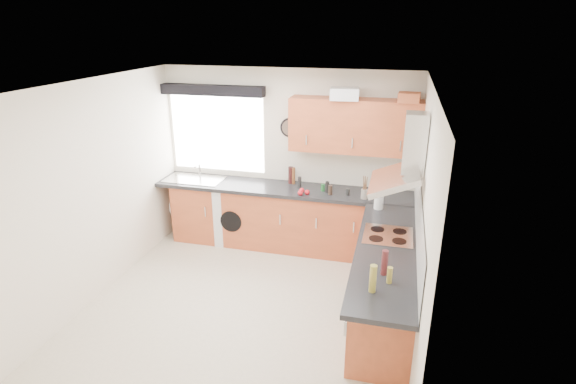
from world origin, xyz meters
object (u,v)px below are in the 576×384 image
(oven, at_px, (385,275))
(extractor_hood, at_px, (405,160))
(washing_machine, at_px, (238,213))
(upper_cabinets, at_px, (355,126))

(oven, distance_m, extractor_hood, 1.35)
(extractor_hood, xyz_separation_m, washing_machine, (-2.27, 1.22, -1.34))
(oven, bearing_deg, extractor_hood, -0.00)
(oven, relative_size, washing_machine, 0.98)
(extractor_hood, bearing_deg, washing_machine, 151.79)
(washing_machine, bearing_deg, oven, -35.08)
(extractor_hood, height_order, washing_machine, extractor_hood)
(oven, height_order, extractor_hood, extractor_hood)
(oven, height_order, upper_cabinets, upper_cabinets)
(extractor_hood, bearing_deg, upper_cabinets, 116.13)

